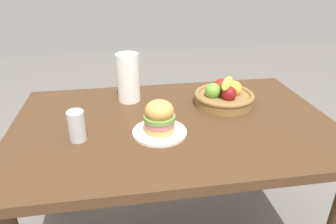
# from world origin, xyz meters

# --- Properties ---
(dining_table) EXTENTS (1.40, 0.90, 0.75)m
(dining_table) POSITION_xyz_m (0.00, 0.00, 0.65)
(dining_table) COLOR #4C301C
(dining_table) RESTS_ON ground_plane
(plate) EXTENTS (0.22, 0.22, 0.01)m
(plate) POSITION_xyz_m (-0.08, -0.10, 0.76)
(plate) COLOR silver
(plate) RESTS_ON dining_table
(sandwich) EXTENTS (0.13, 0.13, 0.13)m
(sandwich) POSITION_xyz_m (-0.08, -0.10, 0.83)
(sandwich) COLOR #DBAD60
(sandwich) RESTS_ON plate
(soda_can) EXTENTS (0.07, 0.07, 0.13)m
(soda_can) POSITION_xyz_m (-0.40, -0.10, 0.81)
(soda_can) COLOR silver
(soda_can) RESTS_ON dining_table
(fruit_basket) EXTENTS (0.29, 0.29, 0.14)m
(fruit_basket) POSITION_xyz_m (0.27, 0.13, 0.80)
(fruit_basket) COLOR olive
(fruit_basket) RESTS_ON dining_table
(paper_towel_roll) EXTENTS (0.11, 0.11, 0.24)m
(paper_towel_roll) POSITION_xyz_m (-0.18, 0.26, 0.87)
(paper_towel_roll) COLOR white
(paper_towel_roll) RESTS_ON dining_table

